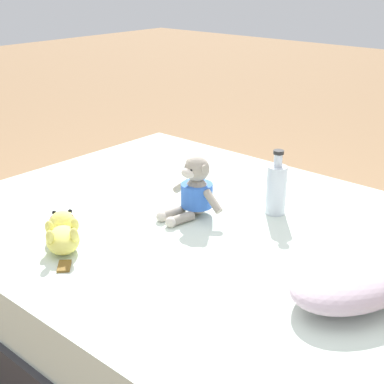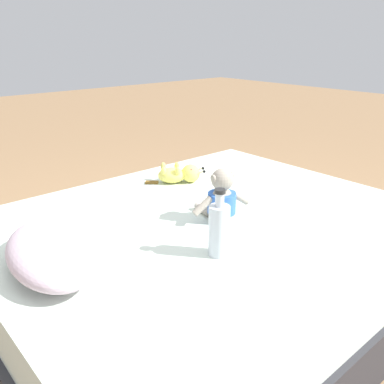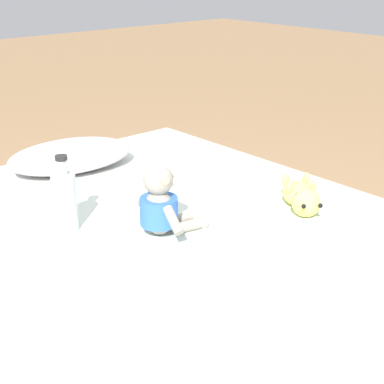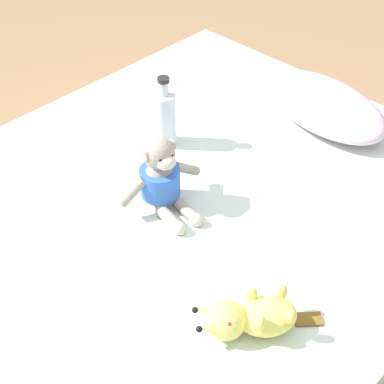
{
  "view_description": "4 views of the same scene",
  "coord_description": "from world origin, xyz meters",
  "px_view_note": "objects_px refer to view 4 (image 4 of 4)",
  "views": [
    {
      "loc": [
        1.42,
        1.24,
        1.35
      ],
      "look_at": [
        0.01,
        0.0,
        0.57
      ],
      "focal_mm": 51.68,
      "sensor_mm": 36.0,
      "label": 1
    },
    {
      "loc": [
        -1.21,
        1.15,
        1.21
      ],
      "look_at": [
        0.06,
        0.04,
        0.56
      ],
      "focal_mm": 38.79,
      "sensor_mm": 36.0,
      "label": 2
    },
    {
      "loc": [
        -1.1,
        -1.39,
        1.29
      ],
      "look_at": [
        0.1,
        -0.01,
        0.55
      ],
      "focal_mm": 55.27,
      "sensor_mm": 36.0,
      "label": 3
    },
    {
      "loc": [
        0.95,
        -0.93,
        1.67
      ],
      "look_at": [
        0.05,
        0.01,
        0.53
      ],
      "focal_mm": 55.12,
      "sensor_mm": 36.0,
      "label": 4
    }
  ],
  "objects_px": {
    "plush_yellow_creature": "(250,317)",
    "pillow": "(324,105)",
    "glass_bottle": "(165,117)",
    "plush_monkey": "(162,179)",
    "bed": "(180,255)"
  },
  "relations": [
    {
      "from": "plush_monkey",
      "to": "glass_bottle",
      "type": "distance_m",
      "value": 0.31
    },
    {
      "from": "plush_monkey",
      "to": "plush_yellow_creature",
      "type": "bearing_deg",
      "value": -19.53
    },
    {
      "from": "plush_yellow_creature",
      "to": "glass_bottle",
      "type": "distance_m",
      "value": 0.81
    },
    {
      "from": "plush_yellow_creature",
      "to": "pillow",
      "type": "bearing_deg",
      "value": 114.07
    },
    {
      "from": "plush_monkey",
      "to": "glass_bottle",
      "type": "bearing_deg",
      "value": 134.39
    },
    {
      "from": "pillow",
      "to": "plush_monkey",
      "type": "distance_m",
      "value": 0.73
    },
    {
      "from": "bed",
      "to": "plush_monkey",
      "type": "relative_size",
      "value": 6.64
    },
    {
      "from": "plush_yellow_creature",
      "to": "glass_bottle",
      "type": "bearing_deg",
      "value": 150.68
    },
    {
      "from": "bed",
      "to": "glass_bottle",
      "type": "relative_size",
      "value": 7.47
    },
    {
      "from": "plush_monkey",
      "to": "plush_yellow_creature",
      "type": "xyz_separation_m",
      "value": [
        0.49,
        -0.17,
        -0.05
      ]
    },
    {
      "from": "bed",
      "to": "plush_monkey",
      "type": "distance_m",
      "value": 0.33
    },
    {
      "from": "pillow",
      "to": "glass_bottle",
      "type": "xyz_separation_m",
      "value": [
        -0.31,
        -0.49,
        0.04
      ]
    },
    {
      "from": "pillow",
      "to": "plush_monkey",
      "type": "relative_size",
      "value": 1.97
    },
    {
      "from": "glass_bottle",
      "to": "plush_monkey",
      "type": "bearing_deg",
      "value": -45.61
    },
    {
      "from": "pillow",
      "to": "bed",
      "type": "bearing_deg",
      "value": -94.04
    }
  ]
}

